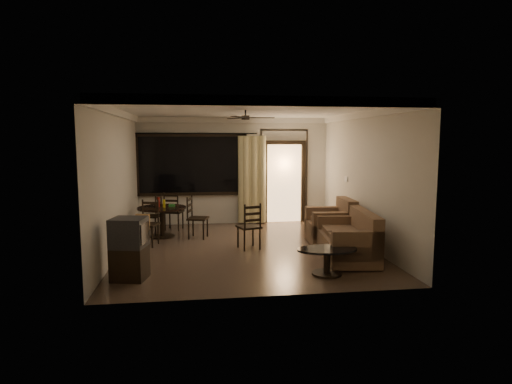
{
  "coord_description": "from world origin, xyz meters",
  "views": [
    {
      "loc": [
        -0.96,
        -8.52,
        2.2
      ],
      "look_at": [
        0.24,
        0.2,
        1.14
      ],
      "focal_mm": 30.0,
      "sensor_mm": 36.0,
      "label": 1
    }
  ],
  "objects": [
    {
      "name": "dining_table",
      "position": [
        -1.78,
        1.31,
        0.55
      ],
      "size": [
        1.1,
        1.1,
        0.91
      ],
      "rotation": [
        0.0,
        0.0,
        -0.29
      ],
      "color": "black",
      "rests_on": "ground"
    },
    {
      "name": "side_chair",
      "position": [
        0.06,
        -0.04,
        0.28
      ],
      "size": [
        0.53,
        0.53,
        0.95
      ],
      "rotation": [
        0.0,
        0.0,
        3.44
      ],
      "color": "black",
      "rests_on": "ground"
    },
    {
      "name": "room_shell",
      "position": [
        0.59,
        1.77,
        1.83
      ],
      "size": [
        5.5,
        6.7,
        5.5
      ],
      "color": "beige",
      "rests_on": "ground"
    },
    {
      "name": "dining_chair_west",
      "position": [
        -2.04,
        1.55,
        0.28
      ],
      "size": [
        0.52,
        0.52,
        0.95
      ],
      "rotation": [
        0.0,
        0.0,
        -1.86
      ],
      "color": "black",
      "rests_on": "ground"
    },
    {
      "name": "dining_chair_north",
      "position": [
        -1.56,
        2.07,
        0.28
      ],
      "size": [
        0.52,
        0.52,
        0.95
      ],
      "rotation": [
        0.0,
        0.0,
        2.86
      ],
      "color": "black",
      "rests_on": "ground"
    },
    {
      "name": "dining_chair_east",
      "position": [
        -0.98,
        1.08,
        0.28
      ],
      "size": [
        0.52,
        0.52,
        0.95
      ],
      "rotation": [
        0.0,
        0.0,
        1.29
      ],
      "color": "black",
      "rests_on": "ground"
    },
    {
      "name": "tv_cabinet",
      "position": [
        -2.05,
        -1.71,
        0.5
      ],
      "size": [
        0.61,
        0.57,
        0.99
      ],
      "rotation": [
        0.0,
        0.0,
        -0.21
      ],
      "color": "black",
      "rests_on": "ground"
    },
    {
      "name": "ground",
      "position": [
        0.0,
        0.0,
        0.0
      ],
      "size": [
        5.5,
        5.5,
        0.0
      ],
      "primitive_type": "plane",
      "color": "#7F6651",
      "rests_on": "ground"
    },
    {
      "name": "dining_chair_south",
      "position": [
        -2.02,
        0.49,
        0.31
      ],
      "size": [
        0.52,
        0.56,
        0.95
      ],
      "rotation": [
        0.0,
        0.0,
        -0.29
      ],
      "color": "black",
      "rests_on": "ground"
    },
    {
      "name": "coffee_table",
      "position": [
        1.13,
        -1.91,
        0.29
      ],
      "size": [
        1.0,
        0.6,
        0.44
      ],
      "rotation": [
        0.0,
        0.0,
        -0.02
      ],
      "color": "black",
      "rests_on": "ground"
    },
    {
      "name": "sofa",
      "position": [
        1.84,
        -1.05,
        0.35
      ],
      "size": [
        1.05,
        1.73,
        0.88
      ],
      "rotation": [
        0.0,
        0.0,
        -0.11
      ],
      "color": "#4B2D23",
      "rests_on": "ground"
    },
    {
      "name": "armchair",
      "position": [
        1.91,
        0.2,
        0.39
      ],
      "size": [
        0.98,
        0.98,
        0.94
      ],
      "rotation": [
        0.0,
        0.0,
        -0.05
      ],
      "color": "#4B2D23",
      "rests_on": "ground"
    }
  ]
}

